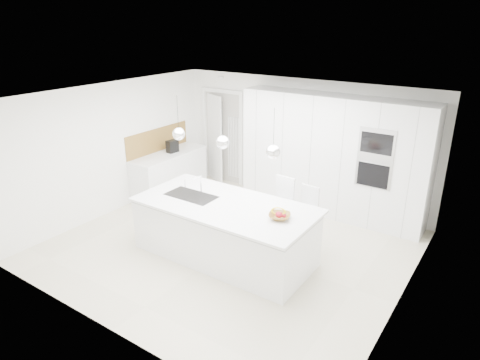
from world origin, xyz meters
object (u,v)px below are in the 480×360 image
Objects in this scene: island_base at (224,232)px; espresso_machine at (172,146)px; fruit_bowl at (280,216)px; bar_stool_right at (305,218)px; bar_stool_left at (280,212)px.

espresso_machine is at bearing 147.51° from island_base.
fruit_bowl is at bearing -16.45° from espresso_machine.
espresso_machine reaches higher than bar_stool_right.
island_base is at bearing -176.35° from fruit_bowl.
espresso_machine is 3.15m from bar_stool_left.
bar_stool_left is (-0.44, 0.84, -0.37)m from fruit_bowl.
bar_stool_right is (0.41, 0.11, -0.05)m from bar_stool_left.
bar_stool_left is 1.10× the size of bar_stool_right.
fruit_bowl is 3.81m from espresso_machine.
island_base is 1.08m from fruit_bowl.
fruit_bowl is 1.02m from bar_stool_left.
bar_stool_right is (3.45, -0.59, -0.51)m from espresso_machine.
espresso_machine reaches higher than island_base.
espresso_machine is (-3.48, 1.55, 0.09)m from fruit_bowl.
espresso_machine is at bearing 172.11° from bar_stool_left.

